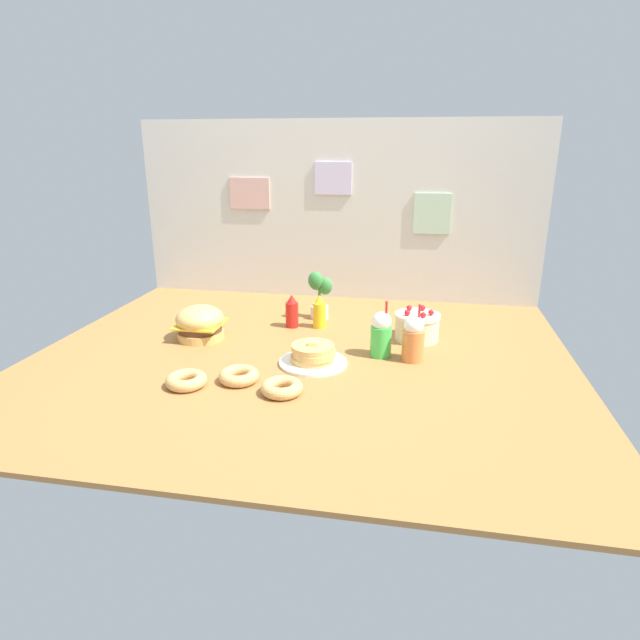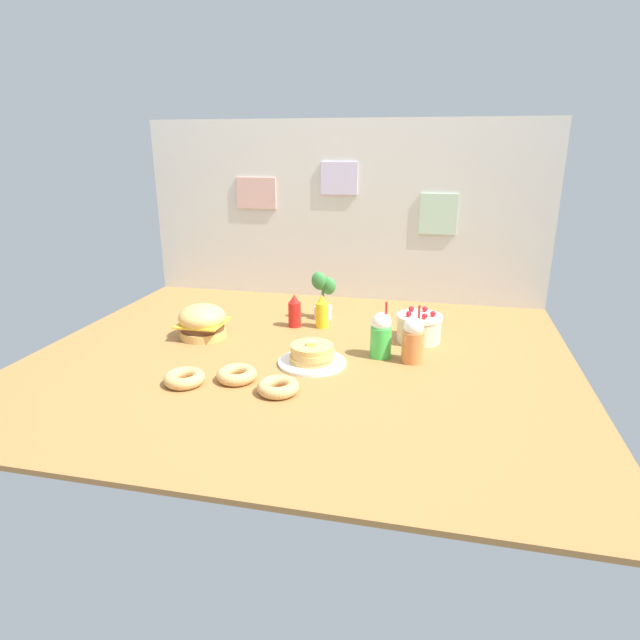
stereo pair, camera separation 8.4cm
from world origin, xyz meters
name	(u,v)px [view 1 (the left image)]	position (x,y,z in m)	size (l,w,h in m)	color
ground_plane	(300,359)	(0.00, 0.00, -0.01)	(2.45, 2.09, 0.02)	#9E6B38
back_wall	(337,211)	(0.00, 1.04, 0.54)	(2.45, 0.04, 1.07)	beige
burger	(200,323)	(-0.54, 0.15, 0.08)	(0.24, 0.24, 0.17)	#DBA859
pancake_stack	(313,356)	(0.07, -0.07, 0.04)	(0.30, 0.30, 0.11)	white
layer_cake	(417,326)	(0.52, 0.33, 0.07)	(0.22, 0.22, 0.16)	beige
ketchup_bottle	(292,312)	(-0.14, 0.41, 0.08)	(0.07, 0.07, 0.18)	red
mustard_bottle	(319,312)	(0.01, 0.43, 0.08)	(0.07, 0.07, 0.18)	yellow
cream_soda_cup	(381,334)	(0.36, 0.08, 0.10)	(0.10, 0.10, 0.27)	green
orange_float_cup	(413,338)	(0.51, 0.05, 0.10)	(0.10, 0.10, 0.27)	orange
donut_pink_glaze	(186,380)	(-0.38, -0.39, 0.03)	(0.17, 0.17, 0.05)	tan
donut_chocolate	(239,376)	(-0.19, -0.31, 0.03)	(0.17, 0.17, 0.05)	tan
donut_vanilla	(282,387)	(0.01, -0.38, 0.03)	(0.17, 0.17, 0.05)	tan
potted_plant	(319,293)	(-0.02, 0.58, 0.15)	(0.13, 0.10, 0.27)	white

